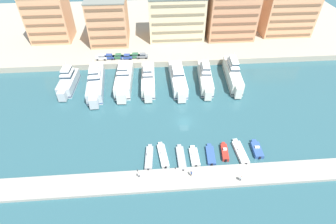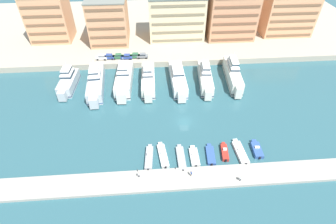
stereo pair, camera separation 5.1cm
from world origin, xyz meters
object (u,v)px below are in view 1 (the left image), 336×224
yacht_ivory_center_left (148,79)px  pedestrian_near_edge (139,174)px  yacht_ivory_center_right (205,77)px  yacht_silver_far_left (68,81)px  motorboat_grey_mid_left (181,158)px  yacht_white_mid_left (124,78)px  motorboat_white_mid_right (240,152)px  motorboat_white_center_left (194,156)px  car_blue_center_left (127,57)px  car_green_center (135,55)px  motorboat_grey_far_left (149,157)px  motorboat_red_center_right (225,152)px  yacht_ivory_mid_right (233,73)px  yacht_white_center (178,79)px  car_white_far_left (101,57)px  pedestrian_mid_deck (241,178)px  car_grey_center_right (142,56)px  motorboat_blue_right (257,149)px  motorboat_blue_center (210,155)px  motorboat_white_left (163,155)px  car_blue_left (109,56)px  car_green_mid_left (118,56)px  yacht_silver_left (96,81)px

yacht_ivory_center_left → pedestrian_near_edge: size_ratio=12.73×
yacht_ivory_center_left → yacht_ivory_center_right: bearing=-0.7°
yacht_silver_far_left → motorboat_grey_mid_left: bearing=-44.5°
yacht_white_mid_left → motorboat_white_mid_right: yacht_white_mid_left is taller
yacht_white_mid_left → motorboat_white_center_left: bearing=-60.5°
motorboat_grey_mid_left → car_blue_center_left: car_blue_center_left is taller
car_green_center → car_blue_center_left: bearing=-167.5°
motorboat_grey_far_left → motorboat_red_center_right: (18.59, 0.34, 0.03)m
yacht_ivory_mid_right → yacht_silver_far_left: bearing=-179.9°
yacht_ivory_mid_right → motorboat_grey_far_left: (-28.78, -32.10, -2.25)m
yacht_white_center → car_blue_center_left: bearing=140.2°
car_white_far_left → pedestrian_mid_deck: car_white_far_left is taller
yacht_white_center → car_grey_center_right: size_ratio=5.03×
yacht_white_mid_left → yacht_ivory_center_left: yacht_white_mid_left is taller
yacht_white_mid_left → yacht_ivory_center_right: bearing=-1.8°
car_green_center → yacht_white_center: bearing=-46.7°
yacht_white_mid_left → motorboat_white_center_left: size_ratio=3.21×
yacht_ivory_center_left → pedestrian_near_edge: 37.25m
motorboat_white_center_left → motorboat_blue_right: motorboat_blue_right is taller
yacht_white_mid_left → motorboat_blue_center: (22.49, -32.35, -2.24)m
yacht_white_center → motorboat_white_left: (-6.84, -30.77, -1.75)m
pedestrian_near_edge → motorboat_red_center_right: bearing=15.8°
yacht_ivory_center_left → motorboat_white_mid_right: bearing=-54.9°
car_grey_center_right → motorboat_grey_mid_left: bearing=-79.0°
yacht_white_center → motorboat_grey_far_left: size_ratio=2.64×
yacht_ivory_center_right → car_blue_left: size_ratio=4.76×
yacht_white_mid_left → motorboat_blue_right: (34.28, -31.66, -2.08)m
motorboat_blue_center → motorboat_grey_mid_left: bearing=-176.1°
yacht_white_mid_left → car_blue_center_left: (0.31, 13.56, 0.51)m
yacht_white_mid_left → car_green_mid_left: yacht_white_mid_left is taller
motorboat_white_mid_right → pedestrian_mid_deck: pedestrian_mid_deck is taller
yacht_white_center → motorboat_blue_right: size_ratio=3.44×
yacht_ivory_center_left → yacht_white_center: (9.79, -0.27, -0.13)m
yacht_ivory_center_right → motorboat_blue_right: 31.73m
motorboat_blue_right → motorboat_blue_center: bearing=-176.6°
motorboat_white_left → pedestrian_near_edge: (-5.70, -6.09, 1.19)m
motorboat_blue_center → car_green_center: size_ratio=1.63×
motorboat_grey_far_left → car_blue_center_left: car_blue_center_left is taller
car_green_center → car_green_mid_left: bearing=-179.3°
car_white_far_left → motorboat_blue_center: bearing=-55.9°
yacht_silver_left → yacht_ivory_center_left: yacht_silver_left is taller
yacht_ivory_mid_right → car_white_far_left: size_ratio=5.09×
yacht_ivory_center_left → motorboat_white_center_left: bearing=-71.7°
motorboat_red_center_right → car_white_far_left: bearing=127.3°
yacht_ivory_center_left → yacht_white_center: bearing=-1.6°
yacht_silver_left → motorboat_white_center_left: (27.53, -31.51, -2.10)m
motorboat_grey_mid_left → motorboat_blue_right: 19.15m
motorboat_white_center_left → car_white_far_left: 54.03m
yacht_white_center → motorboat_grey_far_left: (-10.18, -31.29, -1.69)m
yacht_silver_left → motorboat_white_mid_right: yacht_silver_left is taller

